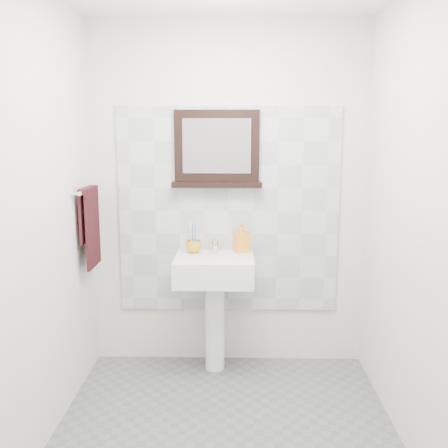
{
  "coord_description": "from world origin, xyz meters",
  "views": [
    {
      "loc": [
        0.06,
        -2.68,
        1.74
      ],
      "look_at": [
        -0.02,
        0.55,
        1.15
      ],
      "focal_mm": 42.0,
      "sensor_mm": 36.0,
      "label": 1
    }
  ],
  "objects_px": {
    "pedestal_sink": "(214,282)",
    "hand_towel": "(90,221)",
    "toothbrush_cup": "(194,247)",
    "framed_mirror": "(217,151)",
    "soap_dispenser": "(241,237)"
  },
  "relations": [
    {
      "from": "pedestal_sink",
      "to": "framed_mirror",
      "type": "bearing_deg",
      "value": 86.11
    },
    {
      "from": "soap_dispenser",
      "to": "hand_towel",
      "type": "relative_size",
      "value": 0.39
    },
    {
      "from": "framed_mirror",
      "to": "hand_towel",
      "type": "bearing_deg",
      "value": -163.82
    },
    {
      "from": "pedestal_sink",
      "to": "toothbrush_cup",
      "type": "relative_size",
      "value": 8.57
    },
    {
      "from": "pedestal_sink",
      "to": "toothbrush_cup",
      "type": "bearing_deg",
      "value": 144.31
    },
    {
      "from": "pedestal_sink",
      "to": "hand_towel",
      "type": "relative_size",
      "value": 1.75
    },
    {
      "from": "pedestal_sink",
      "to": "hand_towel",
      "type": "distance_m",
      "value": 0.96
    },
    {
      "from": "pedestal_sink",
      "to": "toothbrush_cup",
      "type": "distance_m",
      "value": 0.3
    },
    {
      "from": "soap_dispenser",
      "to": "pedestal_sink",
      "type": "bearing_deg",
      "value": -166.98
    },
    {
      "from": "framed_mirror",
      "to": "hand_towel",
      "type": "xyz_separation_m",
      "value": [
        -0.86,
        -0.25,
        -0.46
      ]
    },
    {
      "from": "hand_towel",
      "to": "pedestal_sink",
      "type": "bearing_deg",
      "value": 4.26
    },
    {
      "from": "toothbrush_cup",
      "to": "hand_towel",
      "type": "height_order",
      "value": "hand_towel"
    },
    {
      "from": "toothbrush_cup",
      "to": "hand_towel",
      "type": "xyz_separation_m",
      "value": [
        -0.69,
        -0.17,
        0.22
      ]
    },
    {
      "from": "pedestal_sink",
      "to": "soap_dispenser",
      "type": "bearing_deg",
      "value": 37.19
    },
    {
      "from": "toothbrush_cup",
      "to": "hand_towel",
      "type": "relative_size",
      "value": 0.2
    }
  ]
}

